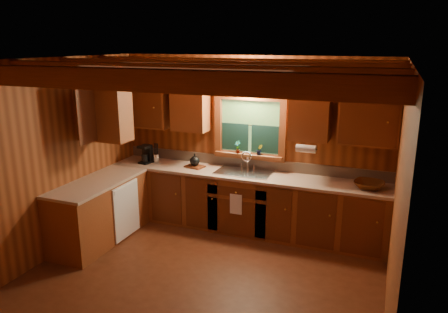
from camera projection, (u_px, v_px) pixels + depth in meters
room at (198, 178)px, 4.84m from camera, size 4.20×4.20×4.20m
ceiling_beams at (196, 71)px, 4.54m from camera, size 4.20×2.54×0.18m
base_cabinets at (205, 205)px, 6.40m from camera, size 4.20×2.22×0.86m
countertop at (206, 176)px, 6.28m from camera, size 4.20×2.24×0.04m
backsplash at (250, 163)px, 6.62m from camera, size 4.20×0.02×0.16m
dishwasher_panel at (127, 210)px, 6.20m from camera, size 0.02×0.60×0.80m
upper_cabinets at (203, 110)px, 6.18m from camera, size 4.19×1.77×0.78m
window at (250, 128)px, 6.46m from camera, size 1.12×0.08×1.00m
window_sill at (249, 155)px, 6.53m from camera, size 1.06×0.14×0.04m
wall_sconce at (248, 86)px, 6.19m from camera, size 0.45×0.21×0.17m
paper_towel_roll at (306, 149)px, 5.87m from camera, size 0.27×0.11×0.11m
dish_towel at (236, 204)px, 6.18m from camera, size 0.18×0.01×0.30m
sink at (244, 176)px, 6.40m from camera, size 0.82×0.48×0.43m
coffee_maker at (146, 154)px, 6.88m from camera, size 0.16×0.21×0.29m
utensil_crock at (156, 158)px, 6.91m from camera, size 0.11×0.11×0.32m
cutting_board at (195, 167)px, 6.66m from camera, size 0.31×0.25×0.03m
teakettle at (195, 161)px, 6.64m from camera, size 0.15×0.15×0.19m
wicker_basket at (369, 185)px, 5.69m from camera, size 0.44×0.44×0.10m
potted_plant_left at (238, 147)px, 6.53m from camera, size 0.12×0.10×0.19m
potted_plant_right at (259, 150)px, 6.43m from camera, size 0.11×0.10×0.16m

